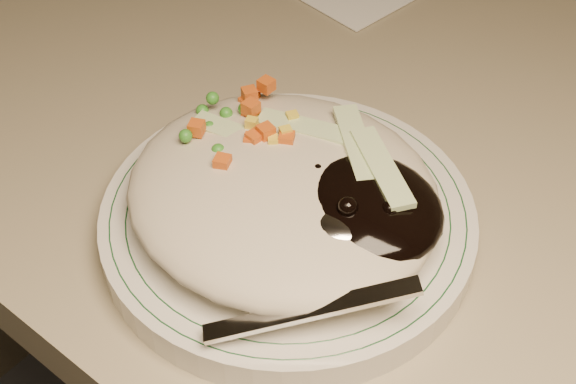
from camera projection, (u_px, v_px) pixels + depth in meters
The scene contains 4 objects.
desk at pixel (491, 292), 0.73m from camera, with size 1.40×0.70×0.74m.
plate at pixel (288, 222), 0.50m from camera, with size 0.23×0.23×0.02m, color silver.
plate_rim at pixel (288, 211), 0.49m from camera, with size 0.22×0.22×0.00m.
meal at pixel (293, 189), 0.47m from camera, with size 0.21×0.19×0.05m.
Camera 1 is at (0.14, 0.91, 1.11)m, focal length 50.00 mm.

